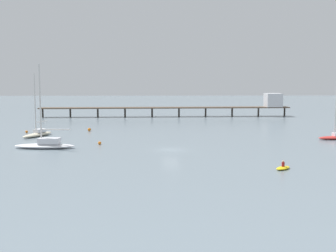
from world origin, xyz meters
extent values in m
plane|color=slate|center=(0.00, 0.00, 0.00)|extent=(400.00, 400.00, 0.00)
cube|color=brown|center=(0.00, 56.87, 2.61)|extent=(71.67, 6.37, 0.30)
cylinder|color=#38332D|center=(-34.77, 55.51, 1.23)|extent=(0.50, 0.50, 2.46)
cylinder|color=#38332D|center=(-27.04, 55.81, 1.23)|extent=(0.50, 0.50, 2.46)
cylinder|color=#38332D|center=(-19.31, 56.11, 1.23)|extent=(0.50, 0.50, 2.46)
cylinder|color=#38332D|center=(-11.59, 56.42, 1.23)|extent=(0.50, 0.50, 2.46)
cylinder|color=#38332D|center=(-3.86, 56.72, 1.23)|extent=(0.50, 0.50, 2.46)
cylinder|color=#38332D|center=(3.86, 57.02, 1.23)|extent=(0.50, 0.50, 2.46)
cylinder|color=#38332D|center=(11.59, 57.32, 1.23)|extent=(0.50, 0.50, 2.46)
cylinder|color=#38332D|center=(19.31, 57.62, 1.23)|extent=(0.50, 0.50, 2.46)
cylinder|color=#38332D|center=(27.04, 57.92, 1.23)|extent=(0.50, 0.50, 2.46)
cylinder|color=#38332D|center=(34.77, 58.23, 1.23)|extent=(0.50, 0.50, 2.46)
cube|color=silver|center=(31.29, 58.09, 4.70)|extent=(4.65, 4.65, 3.88)
ellipsoid|color=red|center=(30.57, 10.67, 0.33)|extent=(7.10, 2.84, 0.66)
cylinder|color=silver|center=(30.22, 10.62, 5.73)|extent=(0.20, 0.20, 10.14)
ellipsoid|color=white|center=(-20.10, 1.82, 0.38)|extent=(9.83, 3.35, 0.75)
cube|color=silver|center=(-19.33, 1.78, 1.21)|extent=(3.39, 2.17, 0.91)
cylinder|color=silver|center=(-20.59, 1.84, 7.08)|extent=(0.24, 0.24, 12.65)
cylinder|color=silver|center=(-18.24, 1.72, 3.03)|extent=(4.72, 0.43, 0.19)
ellipsoid|color=beige|center=(-25.15, 15.82, 0.36)|extent=(5.06, 8.00, 0.72)
cube|color=silver|center=(-24.88, 16.39, 1.05)|extent=(2.18, 2.64, 0.67)
cylinder|color=silver|center=(-25.31, 15.46, 6.37)|extent=(0.22, 0.22, 11.31)
cylinder|color=silver|center=(-24.63, 16.93, 2.75)|extent=(1.51, 3.03, 0.17)
ellipsoid|color=yellow|center=(13.55, -14.72, 0.17)|extent=(2.63, 2.59, 0.35)
cylinder|color=maroon|center=(13.55, -14.72, 0.62)|extent=(0.51, 0.51, 0.55)
sphere|color=tan|center=(13.55, -14.72, 1.02)|extent=(0.24, 0.24, 0.24)
sphere|color=orange|center=(-11.80, 5.35, 0.28)|extent=(0.57, 0.57, 0.57)
sphere|color=orange|center=(-16.53, 23.89, 0.34)|extent=(0.68, 0.68, 0.68)
sphere|color=orange|center=(-28.80, 20.98, 0.27)|extent=(0.53, 0.53, 0.53)
camera|label=1|loc=(-1.65, -66.81, 11.32)|focal=46.23mm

